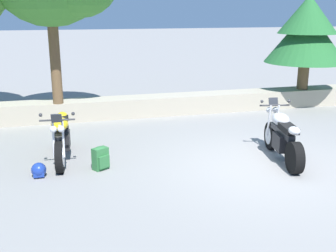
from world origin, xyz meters
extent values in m
plane|color=gray|center=(0.00, 0.00, 0.00)|extent=(120.00, 120.00, 0.00)
cube|color=#A89E89|center=(0.00, 4.80, 0.28)|extent=(36.00, 0.80, 0.55)
cylinder|color=black|center=(-3.90, 0.77, 0.31)|extent=(0.19, 0.63, 0.62)
cylinder|color=black|center=(-3.78, 2.20, 0.31)|extent=(0.23, 0.63, 0.62)
cylinder|color=silver|center=(-3.90, 0.77, 0.31)|extent=(0.19, 0.40, 0.38)
cube|color=black|center=(-3.83, 1.53, 0.41)|extent=(0.36, 0.50, 0.34)
cube|color=#2D2D30|center=(-3.84, 1.43, 0.61)|extent=(0.23, 1.11, 0.12)
ellipsoid|color=yellow|center=(-3.85, 1.28, 0.83)|extent=(0.38, 0.55, 0.26)
cube|color=black|center=(-3.81, 1.76, 0.77)|extent=(0.31, 0.58, 0.12)
ellipsoid|color=yellow|center=(-3.79, 2.06, 0.81)|extent=(0.24, 0.30, 0.16)
cylinder|color=#2D2D30|center=(-3.89, 0.85, 1.03)|extent=(0.66, 0.09, 0.04)
sphere|color=silver|center=(-3.83, 0.70, 0.89)|extent=(0.13, 0.13, 0.13)
sphere|color=silver|center=(-3.97, 0.71, 0.89)|extent=(0.13, 0.13, 0.13)
cube|color=#26282D|center=(-3.90, 0.75, 1.09)|extent=(0.21, 0.11, 0.18)
cylinder|color=silver|center=(-3.96, 1.97, 0.36)|extent=(0.14, 0.39, 0.11)
cylinder|color=silver|center=(-3.80, 0.80, 0.67)|extent=(0.06, 0.17, 0.73)
cylinder|color=silver|center=(-3.98, 0.81, 0.67)|extent=(0.06, 0.17, 0.73)
sphere|color=#2D2D30|center=(-3.59, 0.86, 1.13)|extent=(0.07, 0.07, 0.07)
sphere|color=#2D2D30|center=(-4.19, 0.91, 1.13)|extent=(0.07, 0.07, 0.07)
cylinder|color=black|center=(0.73, 0.99, 0.31)|extent=(0.25, 0.64, 0.62)
cylinder|color=black|center=(0.46, -0.43, 0.31)|extent=(0.29, 0.64, 0.62)
cylinder|color=silver|center=(0.73, 0.99, 0.31)|extent=(0.23, 0.41, 0.38)
cube|color=black|center=(0.58, 0.23, 0.41)|extent=(0.40, 0.53, 0.34)
cube|color=#2D2D30|center=(0.60, 0.33, 0.61)|extent=(0.34, 1.11, 0.12)
ellipsoid|color=#BCBCC1|center=(0.63, 0.48, 0.83)|extent=(0.43, 0.57, 0.26)
cube|color=black|center=(0.54, 0.01, 0.77)|extent=(0.36, 0.60, 0.12)
ellipsoid|color=#BCBCC1|center=(0.49, -0.29, 0.81)|extent=(0.27, 0.32, 0.16)
cylinder|color=#2D2D30|center=(0.71, 0.91, 1.03)|extent=(0.66, 0.16, 0.04)
sphere|color=silver|center=(0.67, 1.06, 0.89)|extent=(0.13, 0.13, 0.13)
sphere|color=silver|center=(0.81, 1.04, 0.89)|extent=(0.13, 0.13, 0.13)
cube|color=#26282D|center=(0.73, 1.01, 1.09)|extent=(0.21, 0.13, 0.18)
cylinder|color=silver|center=(0.66, -0.22, 0.36)|extent=(0.18, 0.39, 0.11)
cylinder|color=silver|center=(0.63, 0.97, 0.67)|extent=(0.07, 0.17, 0.73)
cylinder|color=silver|center=(0.81, 0.93, 0.67)|extent=(0.07, 0.17, 0.73)
sphere|color=#2D2D30|center=(0.41, 0.93, 1.13)|extent=(0.07, 0.07, 0.07)
sphere|color=#2D2D30|center=(1.00, 0.82, 1.13)|extent=(0.07, 0.07, 0.07)
cube|color=#2D6B38|center=(-3.12, 0.73, 0.22)|extent=(0.35, 0.31, 0.44)
cube|color=#2D6B38|center=(-3.07, 0.63, 0.18)|extent=(0.23, 0.17, 0.24)
ellipsoid|color=#2D6B38|center=(-3.12, 0.73, 0.43)|extent=(0.33, 0.29, 0.08)
cube|color=#193A1E|center=(-3.11, 0.86, 0.24)|extent=(0.06, 0.05, 0.37)
cube|color=#193A1E|center=(-3.25, 0.78, 0.24)|extent=(0.06, 0.05, 0.37)
sphere|color=navy|center=(-4.29, 0.63, 0.14)|extent=(0.28, 0.28, 0.28)
ellipsoid|color=black|center=(-4.29, 0.55, 0.15)|extent=(0.23, 0.06, 0.12)
cube|color=navy|center=(-4.29, 0.55, 0.07)|extent=(0.20, 0.08, 0.08)
cylinder|color=brown|center=(-3.87, 4.55, 1.77)|extent=(0.28, 0.28, 2.44)
cylinder|color=brown|center=(3.81, 4.69, 1.13)|extent=(0.35, 0.35, 1.15)
cone|color=#23602D|center=(3.81, 4.69, 2.23)|extent=(2.55, 2.55, 1.64)
cone|color=#23602D|center=(3.81, 4.69, 2.90)|extent=(1.83, 1.83, 1.18)
camera|label=1|loc=(-3.80, -7.02, 3.05)|focal=44.33mm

